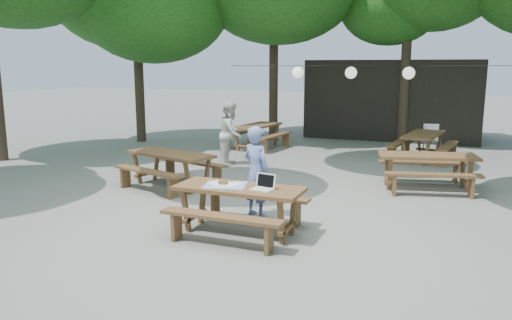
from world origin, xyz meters
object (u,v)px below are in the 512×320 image
object	(u,v)px
picnic_table_nw	(171,169)
woman	(257,172)
second_person	(231,133)
main_picnic_table	(239,209)
plastic_chair	(431,146)

from	to	relation	value
picnic_table_nw	woman	bearing A→B (deg)	-11.47
picnic_table_nw	second_person	size ratio (longest dim) A/B	1.35
main_picnic_table	second_person	bearing A→B (deg)	116.37
main_picnic_table	woman	xyz separation A→B (m)	(-0.09, 0.94, 0.41)
picnic_table_nw	woman	xyz separation A→B (m)	(2.54, -1.30, 0.41)
second_person	plastic_chair	world-z (taller)	second_person
picnic_table_nw	plastic_chair	size ratio (longest dim) A/B	2.51
woman	plastic_chair	distance (m)	8.01
woman	second_person	world-z (taller)	second_person
main_picnic_table	second_person	size ratio (longest dim) A/B	1.19
woman	plastic_chair	xyz separation A→B (m)	(2.49, 7.59, -0.54)
woman	second_person	distance (m)	4.73
second_person	picnic_table_nw	bearing A→B (deg)	168.68
woman	picnic_table_nw	bearing A→B (deg)	-3.44
picnic_table_nw	plastic_chair	xyz separation A→B (m)	(5.02, 6.29, -0.13)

